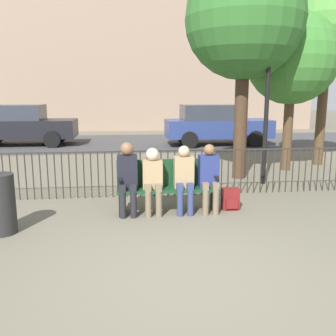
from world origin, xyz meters
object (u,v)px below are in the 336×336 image
(seated_person_0, at_px, (127,175))
(parked_car_1, at_px, (20,124))
(seated_person_1, at_px, (153,177))
(seated_person_2, at_px, (184,176))
(lamp_post, at_px, (269,66))
(seated_person_3, at_px, (209,175))
(tree_2, at_px, (244,20))
(tree_0, at_px, (292,59))
(park_bench, at_px, (167,184))
(trash_bin, at_px, (0,204))
(parked_car_0, at_px, (216,124))
(backpack, at_px, (230,199))
(tree_1, at_px, (329,20))

(seated_person_0, bearing_deg, parked_car_1, 114.45)
(seated_person_1, distance_m, seated_person_2, 0.54)
(seated_person_2, relative_size, lamp_post, 0.29)
(seated_person_3, bearing_deg, tree_2, 62.75)
(seated_person_0, bearing_deg, tree_0, 38.28)
(park_bench, height_order, trash_bin, park_bench)
(seated_person_1, relative_size, parked_car_0, 0.28)
(seated_person_1, bearing_deg, parked_car_1, 116.58)
(tree_0, height_order, parked_car_0, tree_0)
(trash_bin, bearing_deg, tree_0, 33.31)
(park_bench, distance_m, seated_person_3, 0.75)
(seated_person_0, bearing_deg, backpack, 2.44)
(tree_2, relative_size, trash_bin, 5.67)
(tree_0, bearing_deg, parked_car_1, 145.35)
(seated_person_1, xyz_separation_m, seated_person_2, (0.54, 0.00, 0.00))
(seated_person_3, relative_size, parked_car_1, 0.29)
(seated_person_3, xyz_separation_m, parked_car_1, (-5.66, 9.34, 0.17))
(tree_1, bearing_deg, seated_person_0, -143.95)
(parked_car_1, distance_m, trash_bin, 10.29)
(seated_person_0, distance_m, seated_person_2, 0.97)
(tree_0, xyz_separation_m, parked_car_1, (-8.57, 5.92, -2.10))
(park_bench, bearing_deg, parked_car_1, 118.23)
(lamp_post, bearing_deg, tree_1, 40.93)
(lamp_post, xyz_separation_m, parked_car_1, (-7.38, 7.40, -1.82))
(seated_person_1, height_order, tree_2, tree_2)
(seated_person_2, relative_size, trash_bin, 1.31)
(seated_person_1, relative_size, trash_bin, 1.28)
(tree_1, xyz_separation_m, trash_bin, (-7.49, -4.75, -3.58))
(seated_person_0, xyz_separation_m, tree_1, (5.61, 4.08, 3.33))
(park_bench, height_order, tree_0, tree_0)
(park_bench, bearing_deg, seated_person_2, -25.37)
(park_bench, relative_size, seated_person_2, 1.49)
(trash_bin, bearing_deg, tree_1, 32.36)
(seated_person_3, xyz_separation_m, trash_bin, (-3.30, -0.67, -0.22))
(backpack, relative_size, lamp_post, 0.10)
(seated_person_0, height_order, seated_person_2, seated_person_0)
(tree_1, bearing_deg, seated_person_2, -138.60)
(tree_1, distance_m, parked_car_1, 11.62)
(tree_0, height_order, trash_bin, tree_0)
(seated_person_2, bearing_deg, trash_bin, -166.92)
(parked_car_0, bearing_deg, seated_person_3, -104.22)
(tree_0, bearing_deg, tree_2, -152.49)
(park_bench, height_order, seated_person_2, seated_person_2)
(tree_0, relative_size, lamp_post, 1.02)
(tree_0, distance_m, parked_car_1, 10.63)
(tree_0, distance_m, tree_2, 1.93)
(seated_person_0, distance_m, tree_2, 4.84)
(seated_person_3, xyz_separation_m, tree_2, (1.34, 2.60, 3.05))
(backpack, relative_size, parked_car_0, 0.09)
(seated_person_3, height_order, tree_0, tree_0)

